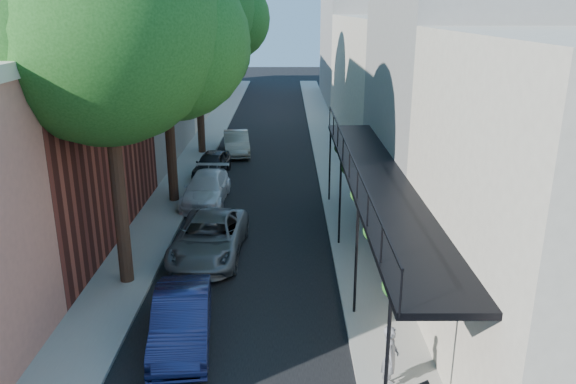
{
  "coord_description": "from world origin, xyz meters",
  "views": [
    {
      "loc": [
        1.34,
        -6.34,
        8.48
      ],
      "look_at": [
        1.39,
        10.93,
        2.8
      ],
      "focal_mm": 35.0,
      "sensor_mm": 36.0,
      "label": 1
    }
  ],
  "objects_px": {
    "oak_far": "(204,12)",
    "parked_car_b": "(182,320)",
    "parked_car_c": "(209,238)",
    "oak_near": "(121,30)",
    "parked_car_d": "(206,189)",
    "pedestrian": "(390,357)",
    "parked_car_e": "(212,164)",
    "oak_mid": "(174,43)",
    "parked_car_f": "(236,143)"
  },
  "relations": [
    {
      "from": "oak_far",
      "to": "parked_car_b",
      "type": "xyz_separation_m",
      "value": [
        1.93,
        -20.65,
        -7.58
      ]
    },
    {
      "from": "parked_car_c",
      "to": "oak_near",
      "type": "bearing_deg",
      "value": -133.78
    },
    {
      "from": "parked_car_c",
      "to": "parked_car_d",
      "type": "xyz_separation_m",
      "value": [
        -0.9,
        5.84,
        -0.05
      ]
    },
    {
      "from": "parked_car_b",
      "to": "pedestrian",
      "type": "distance_m",
      "value": 5.51
    },
    {
      "from": "oak_far",
      "to": "parked_car_c",
      "type": "xyz_separation_m",
      "value": [
        1.95,
        -15.15,
        -7.55
      ]
    },
    {
      "from": "oak_far",
      "to": "parked_car_b",
      "type": "height_order",
      "value": "oak_far"
    },
    {
      "from": "parked_car_b",
      "to": "parked_car_d",
      "type": "distance_m",
      "value": 11.36
    },
    {
      "from": "oak_far",
      "to": "parked_car_e",
      "type": "relative_size",
      "value": 3.21
    },
    {
      "from": "oak_mid",
      "to": "parked_car_c",
      "type": "height_order",
      "value": "oak_mid"
    },
    {
      "from": "parked_car_d",
      "to": "parked_car_f",
      "type": "relative_size",
      "value": 1.09
    },
    {
      "from": "pedestrian",
      "to": "parked_car_c",
      "type": "bearing_deg",
      "value": 47.94
    },
    {
      "from": "parked_car_f",
      "to": "pedestrian",
      "type": "height_order",
      "value": "pedestrian"
    },
    {
      "from": "parked_car_b",
      "to": "oak_far",
      "type": "bearing_deg",
      "value": 89.17
    },
    {
      "from": "oak_near",
      "to": "parked_car_c",
      "type": "bearing_deg",
      "value": 43.31
    },
    {
      "from": "parked_car_f",
      "to": "oak_mid",
      "type": "bearing_deg",
      "value": -108.88
    },
    {
      "from": "parked_car_d",
      "to": "pedestrian",
      "type": "bearing_deg",
      "value": -63.86
    },
    {
      "from": "oak_far",
      "to": "parked_car_e",
      "type": "xyz_separation_m",
      "value": [
        0.75,
        -4.89,
        -7.63
      ]
    },
    {
      "from": "parked_car_f",
      "to": "parked_car_d",
      "type": "bearing_deg",
      "value": -101.53
    },
    {
      "from": "parked_car_b",
      "to": "parked_car_e",
      "type": "bearing_deg",
      "value": 88.1
    },
    {
      "from": "oak_far",
      "to": "parked_car_d",
      "type": "height_order",
      "value": "oak_far"
    },
    {
      "from": "parked_car_b",
      "to": "parked_car_e",
      "type": "distance_m",
      "value": 15.8
    },
    {
      "from": "parked_car_c",
      "to": "parked_car_d",
      "type": "height_order",
      "value": "parked_car_c"
    },
    {
      "from": "parked_car_e",
      "to": "parked_car_f",
      "type": "bearing_deg",
      "value": 85.78
    },
    {
      "from": "parked_car_b",
      "to": "parked_car_f",
      "type": "bearing_deg",
      "value": 84.58
    },
    {
      "from": "oak_near",
      "to": "pedestrian",
      "type": "xyz_separation_m",
      "value": [
        7.07,
        -5.64,
        -6.97
      ]
    },
    {
      "from": "parked_car_c",
      "to": "parked_car_d",
      "type": "bearing_deg",
      "value": 101.71
    },
    {
      "from": "parked_car_e",
      "to": "pedestrian",
      "type": "bearing_deg",
      "value": -63.31
    },
    {
      "from": "parked_car_b",
      "to": "pedestrian",
      "type": "bearing_deg",
      "value": -27.51
    },
    {
      "from": "parked_car_d",
      "to": "parked_car_e",
      "type": "relative_size",
      "value": 1.23
    },
    {
      "from": "parked_car_b",
      "to": "parked_car_d",
      "type": "height_order",
      "value": "parked_car_b"
    },
    {
      "from": "parked_car_d",
      "to": "parked_car_f",
      "type": "bearing_deg",
      "value": 87.95
    },
    {
      "from": "oak_mid",
      "to": "parked_car_c",
      "type": "distance_m",
      "value": 9.04
    },
    {
      "from": "oak_far",
      "to": "parked_car_c",
      "type": "distance_m",
      "value": 17.04
    },
    {
      "from": "parked_car_e",
      "to": "oak_mid",
      "type": "bearing_deg",
      "value": -94.02
    },
    {
      "from": "parked_car_b",
      "to": "oak_near",
      "type": "bearing_deg",
      "value": 111.98
    },
    {
      "from": "oak_far",
      "to": "parked_car_f",
      "type": "bearing_deg",
      "value": -12.07
    },
    {
      "from": "oak_near",
      "to": "parked_car_f",
      "type": "xyz_separation_m",
      "value": [
        1.68,
        16.65,
        -7.19
      ]
    },
    {
      "from": "parked_car_b",
      "to": "parked_car_f",
      "type": "height_order",
      "value": "parked_car_f"
    },
    {
      "from": "oak_far",
      "to": "parked_car_d",
      "type": "relative_size",
      "value": 2.62
    },
    {
      "from": "oak_near",
      "to": "parked_car_e",
      "type": "xyz_separation_m",
      "value": [
        0.77,
        12.12,
        -7.25
      ]
    },
    {
      "from": "oak_near",
      "to": "parked_car_d",
      "type": "xyz_separation_m",
      "value": [
        1.06,
        7.69,
        -7.22
      ]
    },
    {
      "from": "oak_far",
      "to": "oak_near",
      "type": "bearing_deg",
      "value": -90.04
    },
    {
      "from": "oak_mid",
      "to": "pedestrian",
      "type": "bearing_deg",
      "value": -62.37
    },
    {
      "from": "parked_car_d",
      "to": "parked_car_b",
      "type": "bearing_deg",
      "value": -83.66
    },
    {
      "from": "oak_mid",
      "to": "parked_car_b",
      "type": "bearing_deg",
      "value": -80.23
    },
    {
      "from": "parked_car_d",
      "to": "parked_car_e",
      "type": "distance_m",
      "value": 4.43
    },
    {
      "from": "oak_mid",
      "to": "oak_far",
      "type": "relative_size",
      "value": 0.86
    },
    {
      "from": "parked_car_d",
      "to": "pedestrian",
      "type": "distance_m",
      "value": 14.63
    },
    {
      "from": "parked_car_c",
      "to": "parked_car_e",
      "type": "relative_size",
      "value": 1.37
    },
    {
      "from": "parked_car_c",
      "to": "pedestrian",
      "type": "relative_size",
      "value": 3.22
    }
  ]
}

